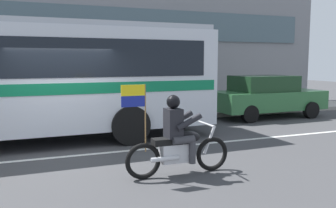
# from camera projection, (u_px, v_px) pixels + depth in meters

# --- Properties ---
(ground_plane) EXTENTS (60.00, 60.00, 0.00)m
(ground_plane) POSITION_uv_depth(u_px,v_px,m) (64.00, 151.00, 8.81)
(ground_plane) COLOR #3D3D3F
(sidewalk_curb) EXTENTS (28.00, 3.80, 0.15)m
(sidewalk_curb) POSITION_uv_depth(u_px,v_px,m) (51.00, 117.00, 13.52)
(sidewalk_curb) COLOR #A39E93
(sidewalk_curb) RESTS_ON ground_plane
(lane_center_stripe) EXTENTS (26.60, 0.14, 0.01)m
(lane_center_stripe) POSITION_uv_depth(u_px,v_px,m) (67.00, 156.00, 8.26)
(lane_center_stripe) COLOR silver
(lane_center_stripe) RESTS_ON ground_plane
(transit_bus) EXTENTS (11.43, 2.80, 3.22)m
(transit_bus) POSITION_uv_depth(u_px,v_px,m) (0.00, 73.00, 9.17)
(transit_bus) COLOR silver
(transit_bus) RESTS_ON ground_plane
(motorcycle_with_rider) EXTENTS (2.20, 0.64, 1.78)m
(motorcycle_with_rider) POSITION_uv_depth(u_px,v_px,m) (178.00, 141.00, 6.85)
(motorcycle_with_rider) COLOR black
(motorcycle_with_rider) RESTS_ON ground_plane
(parked_sedan_curbside) EXTENTS (4.55, 1.93, 1.64)m
(parked_sedan_curbside) POSITION_uv_depth(u_px,v_px,m) (267.00, 96.00, 13.96)
(parked_sedan_curbside) COLOR #2D6638
(parked_sedan_curbside) RESTS_ON ground_plane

